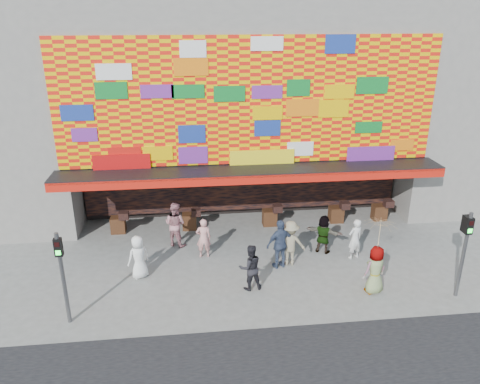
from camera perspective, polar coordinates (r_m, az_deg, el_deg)
The scene contains 14 objects.
ground at distance 16.56m, azimuth 2.91°, elevation -10.95°, with size 90.00×90.00×0.00m, color slate.
shop_building at distance 22.40m, azimuth -0.27°, elevation 12.06°, with size 15.20×9.40×10.00m.
signal_left at distance 14.64m, azimuth -20.92°, elevation -8.69°, with size 0.22×0.20×3.00m.
signal_right at distance 16.55m, azimuth 25.76°, elevation -5.89°, with size 0.22×0.20×3.00m.
ped_a at distance 16.83m, azimuth -12.26°, elevation -7.75°, with size 0.78×0.51×1.59m, color white.
ped_b at distance 17.82m, azimuth -4.46°, elevation -5.60°, with size 0.57×0.38×1.57m, color pink.
ped_c at distance 15.81m, azimuth 1.26°, elevation -9.18°, with size 0.79×0.62×1.63m, color black.
ped_d at distance 17.33m, azimuth 6.14°, elevation -6.21°, with size 1.12×0.64×1.73m, color gray.
ped_e at distance 17.05m, azimuth 4.95°, elevation -6.35°, with size 1.10×0.46×1.88m, color #394664.
ped_f at distance 18.38m, azimuth 10.13°, elevation -5.07°, with size 1.42×0.45×1.53m, color gray.
ped_g at distance 16.23m, azimuth 16.16°, elevation -9.11°, with size 0.82×0.54×1.69m, color gray.
ped_h at distance 18.18m, azimuth 13.84°, elevation -5.57°, with size 0.58×0.38×1.60m, color silver.
ped_i at distance 18.76m, azimuth -7.92°, elevation -3.89°, with size 0.88×0.69×1.82m, color #BA7881.
parasol at distance 15.62m, azimuth 16.66°, elevation -4.85°, with size 1.34×1.35×1.92m.
Camera 1 is at (-2.41, -13.80, 8.83)m, focal length 35.00 mm.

